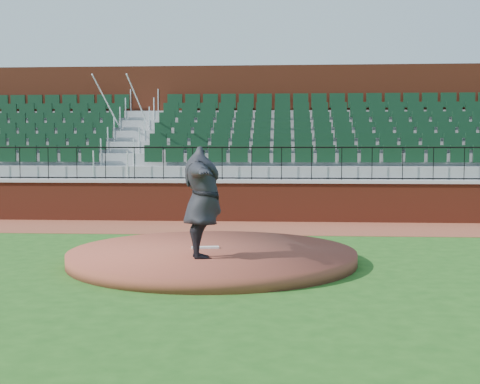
# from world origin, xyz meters

# --- Properties ---
(ground) EXTENTS (90.00, 90.00, 0.00)m
(ground) POSITION_xyz_m (0.00, 0.00, 0.00)
(ground) COLOR #1F4F16
(ground) RESTS_ON ground
(warning_track) EXTENTS (34.00, 3.20, 0.01)m
(warning_track) POSITION_xyz_m (0.00, 5.40, 0.01)
(warning_track) COLOR brown
(warning_track) RESTS_ON ground
(field_wall) EXTENTS (34.00, 0.35, 1.20)m
(field_wall) POSITION_xyz_m (0.00, 7.00, 0.60)
(field_wall) COLOR maroon
(field_wall) RESTS_ON ground
(wall_cap) EXTENTS (34.00, 0.45, 0.10)m
(wall_cap) POSITION_xyz_m (0.00, 7.00, 1.25)
(wall_cap) COLOR #B7B7B7
(wall_cap) RESTS_ON field_wall
(wall_railing) EXTENTS (34.00, 0.05, 1.00)m
(wall_railing) POSITION_xyz_m (0.00, 7.00, 1.80)
(wall_railing) COLOR black
(wall_railing) RESTS_ON wall_cap
(seating_stands) EXTENTS (34.00, 5.10, 4.60)m
(seating_stands) POSITION_xyz_m (0.00, 9.72, 2.30)
(seating_stands) COLOR gray
(seating_stands) RESTS_ON ground
(concourse_wall) EXTENTS (34.00, 0.50, 5.50)m
(concourse_wall) POSITION_xyz_m (0.00, 12.52, 2.75)
(concourse_wall) COLOR maroon
(concourse_wall) RESTS_ON ground
(pitchers_mound) EXTENTS (5.72, 5.72, 0.25)m
(pitchers_mound) POSITION_xyz_m (-0.45, -0.11, 0.12)
(pitchers_mound) COLOR brown
(pitchers_mound) RESTS_ON ground
(pitching_rubber) EXTENTS (0.57, 0.24, 0.04)m
(pitching_rubber) POSITION_xyz_m (-0.61, 0.06, 0.27)
(pitching_rubber) COLOR silver
(pitching_rubber) RESTS_ON pitchers_mound
(pitcher) EXTENTS (1.32, 2.63, 2.07)m
(pitcher) POSITION_xyz_m (-0.53, -1.06, 1.28)
(pitcher) COLOR black
(pitcher) RESTS_ON pitchers_mound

